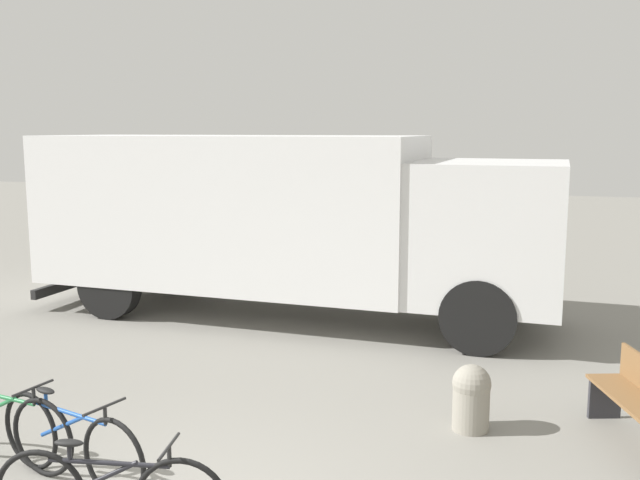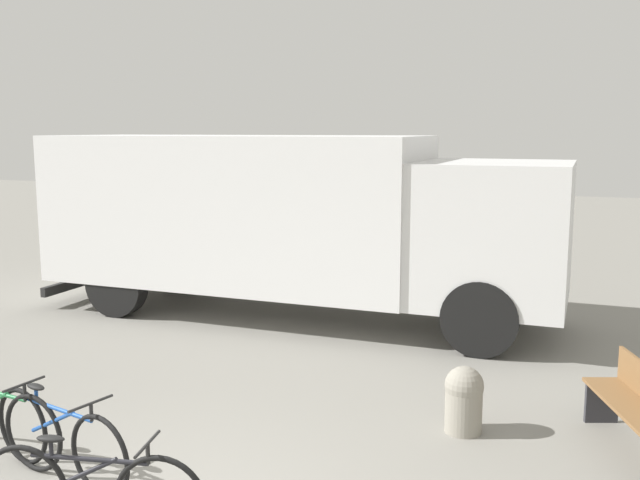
% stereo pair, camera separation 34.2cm
% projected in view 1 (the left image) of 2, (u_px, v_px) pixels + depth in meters
% --- Properties ---
extents(delivery_truck, '(8.48, 2.63, 2.92)m').
position_uv_depth(delivery_truck, '(283.00, 216.00, 11.42)').
color(delivery_truck, white).
rests_on(delivery_truck, ground).
extents(bicycle_near, '(1.77, 0.47, 0.81)m').
position_uv_depth(bicycle_near, '(0.00, 424.00, 6.46)').
color(bicycle_near, black).
rests_on(bicycle_near, ground).
extents(bicycle_middle, '(1.74, 0.59, 0.81)m').
position_uv_depth(bicycle_middle, '(70.00, 442.00, 6.08)').
color(bicycle_middle, black).
rests_on(bicycle_middle, ground).
extents(bollard_near_bench, '(0.39, 0.39, 0.68)m').
position_uv_depth(bollard_near_bench, '(471.00, 396.00, 7.20)').
color(bollard_near_bench, gray).
rests_on(bollard_near_bench, ground).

